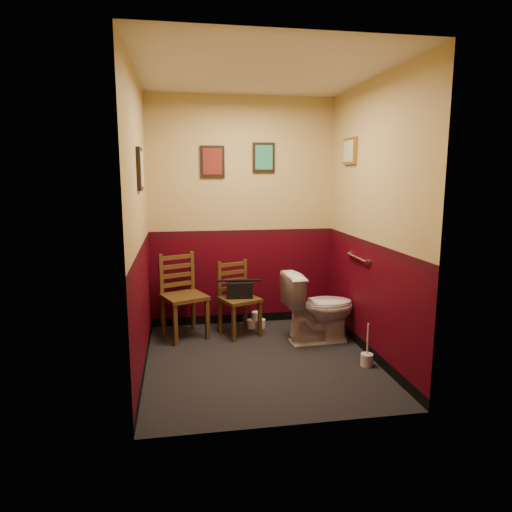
{
  "coord_description": "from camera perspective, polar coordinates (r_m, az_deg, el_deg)",
  "views": [
    {
      "loc": [
        -0.75,
        -4.17,
        1.8
      ],
      "look_at": [
        0.0,
        0.25,
        1.0
      ],
      "focal_mm": 32.0,
      "sensor_mm": 36.0,
      "label": 1
    }
  ],
  "objects": [
    {
      "name": "wall_back",
      "position": [
        5.44,
        -1.69,
        5.37
      ],
      "size": [
        2.2,
        0.0,
        2.7
      ],
      "primitive_type": "cube",
      "rotation": [
        1.57,
        0.0,
        0.0
      ],
      "color": "#3F030E",
      "rests_on": "ground"
    },
    {
      "name": "framed_print_back_b",
      "position": [
        5.44,
        0.97,
        12.22
      ],
      "size": [
        0.26,
        0.04,
        0.34
      ],
      "color": "black",
      "rests_on": "wall_back"
    },
    {
      "name": "toilet",
      "position": [
        5.02,
        7.86,
        -6.4
      ],
      "size": [
        0.81,
        0.49,
        0.76
      ],
      "primitive_type": "imported",
      "rotation": [
        0.0,
        0.0,
        1.65
      ],
      "color": "white",
      "rests_on": "floor"
    },
    {
      "name": "tp_stack",
      "position": [
        5.48,
        0.01,
        -8.14
      ],
      "size": [
        0.23,
        0.12,
        0.2
      ],
      "color": "silver",
      "rests_on": "floor"
    },
    {
      "name": "ceiling",
      "position": [
        4.33,
        0.6,
        22.12
      ],
      "size": [
        2.2,
        2.4,
        0.0
      ],
      "primitive_type": "cube",
      "rotation": [
        3.14,
        0.0,
        0.0
      ],
      "color": "silver",
      "rests_on": "ground"
    },
    {
      "name": "toilet_brush",
      "position": [
        4.58,
        13.69,
        -12.38
      ],
      "size": [
        0.12,
        0.12,
        0.42
      ],
      "color": "silver",
      "rests_on": "floor"
    },
    {
      "name": "floor",
      "position": [
        4.6,
        0.54,
        -12.91
      ],
      "size": [
        2.2,
        2.4,
        0.0
      ],
      "primitive_type": "cube",
      "color": "black",
      "rests_on": "ground"
    },
    {
      "name": "framed_print_right",
      "position": [
        5.11,
        11.63,
        12.72
      ],
      "size": [
        0.04,
        0.34,
        0.28
      ],
      "color": "olive",
      "rests_on": "wall_right"
    },
    {
      "name": "wall_left",
      "position": [
        4.21,
        -14.38,
        3.67
      ],
      "size": [
        0.0,
        2.4,
        2.7
      ],
      "primitive_type": "cube",
      "rotation": [
        1.57,
        0.0,
        1.57
      ],
      "color": "#3F030E",
      "rests_on": "ground"
    },
    {
      "name": "wall_front",
      "position": [
        3.09,
        4.52,
        1.75
      ],
      "size": [
        2.2,
        0.0,
        2.7
      ],
      "primitive_type": "cube",
      "rotation": [
        -1.57,
        0.0,
        0.0
      ],
      "color": "#3F030E",
      "rests_on": "ground"
    },
    {
      "name": "chair_left",
      "position": [
        5.17,
        -9.15,
        -4.93
      ],
      "size": [
        0.57,
        0.57,
        0.94
      ],
      "rotation": [
        0.0,
        0.0,
        0.39
      ],
      "color": "brown",
      "rests_on": "floor"
    },
    {
      "name": "wall_right",
      "position": [
        4.58,
        14.27,
        4.18
      ],
      "size": [
        0.0,
        2.4,
        2.7
      ],
      "primitive_type": "cube",
      "rotation": [
        1.57,
        0.0,
        -1.57
      ],
      "color": "#3F030E",
      "rests_on": "ground"
    },
    {
      "name": "framed_print_left",
      "position": [
        4.28,
        -14.29,
        10.49
      ],
      "size": [
        0.04,
        0.3,
        0.38
      ],
      "color": "black",
      "rests_on": "wall_left"
    },
    {
      "name": "framed_print_back_a",
      "position": [
        5.36,
        -5.48,
        11.67
      ],
      "size": [
        0.28,
        0.04,
        0.36
      ],
      "color": "black",
      "rests_on": "wall_back"
    },
    {
      "name": "handbag",
      "position": [
        5.13,
        -2.07,
        -4.23
      ],
      "size": [
        0.3,
        0.17,
        0.21
      ],
      "rotation": [
        0.0,
        0.0,
        -0.09
      ],
      "color": "black",
      "rests_on": "chair_right"
    },
    {
      "name": "chair_right",
      "position": [
        5.19,
        -2.27,
        -5.31
      ],
      "size": [
        0.5,
        0.5,
        0.83
      ],
      "rotation": [
        0.0,
        0.0,
        0.37
      ],
      "color": "brown",
      "rests_on": "floor"
    },
    {
      "name": "grab_bar",
      "position": [
        4.85,
        12.55,
        -0.21
      ],
      "size": [
        0.05,
        0.56,
        0.06
      ],
      "color": "silver",
      "rests_on": "wall_right"
    }
  ]
}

